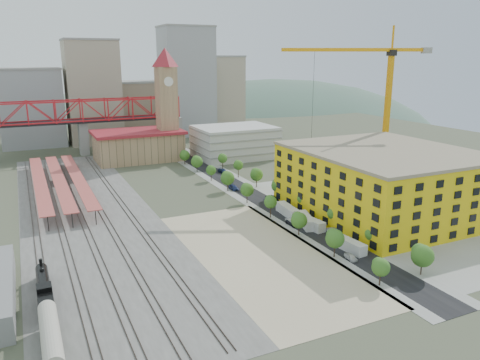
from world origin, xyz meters
name	(u,v)px	position (x,y,z in m)	size (l,w,h in m)	color
ground	(222,212)	(0.00, 0.00, 0.00)	(400.00, 400.00, 0.00)	#474C38
ballast_strip	(86,212)	(-36.00, 17.50, 0.03)	(36.00, 165.00, 0.06)	#605E59
dirt_lot	(260,254)	(-4.00, -31.50, 0.03)	(28.00, 67.00, 0.06)	tan
street_asphalt	(249,193)	(16.00, 15.00, 0.03)	(12.00, 170.00, 0.06)	black
sidewalk_west	(234,195)	(10.50, 15.00, 0.02)	(3.00, 170.00, 0.04)	gray
sidewalk_east	(263,191)	(21.50, 15.00, 0.02)	(3.00, 170.00, 0.04)	gray
construction_pad	(389,211)	(45.00, -20.00, 0.03)	(50.00, 90.00, 0.06)	gray
rail_tracks	(80,212)	(-37.80, 17.50, 0.15)	(26.56, 160.00, 0.18)	#382B23
platform_canopies	(59,179)	(-41.00, 45.00, 3.99)	(16.00, 80.00, 4.12)	#BC4F48
station_hall	(138,145)	(-5.00, 82.00, 6.67)	(38.00, 24.00, 13.10)	tan
clock_tower	(166,94)	(8.00, 79.99, 28.70)	(12.00, 12.00, 52.00)	tan
parking_garage	(235,142)	(36.00, 70.00, 7.00)	(34.00, 26.00, 14.00)	silver
truss_bridge	(82,114)	(-25.00, 105.00, 18.86)	(94.00, 9.60, 25.60)	gray
construction_building	(384,182)	(42.00, -20.00, 9.41)	(44.60, 50.60, 18.80)	yellow
street_trees	(263,201)	(16.00, 5.00, 0.00)	(15.40, 124.40, 8.00)	#35611D
skyline	(133,97)	(7.47, 142.31, 22.81)	(133.00, 46.00, 60.00)	#9EA0A3
distant_hills	(153,205)	(45.28, 260.00, -79.54)	(647.00, 264.00, 227.00)	#4C6B59
locomotive	(44,288)	(-50.00, -31.69, 1.88)	(2.61, 20.16, 5.04)	black
coach	(51,340)	(-50.00, -51.65, 2.80)	(2.89, 16.80, 5.27)	#28371E
tower_crane	(379,89)	(62.57, 8.10, 33.51)	(47.41, 21.83, 54.31)	orange
site_trailer_a	(348,245)	(16.00, -38.02, 1.34)	(2.57, 9.77, 2.67)	silver
site_trailer_b	(309,223)	(16.00, -21.54, 1.36)	(2.62, 9.96, 2.72)	silver
site_trailer_c	(306,221)	(16.00, -19.77, 1.41)	(2.71, 10.28, 2.81)	silver
site_trailer_d	(288,211)	(16.00, -10.30, 1.41)	(2.70, 10.28, 2.81)	silver
car_0	(351,257)	(13.00, -42.81, 0.67)	(1.59, 3.95, 1.35)	silver
car_1	(292,222)	(13.00, -17.44, 0.75)	(1.59, 4.57, 1.50)	#ADAEB3
car_2	(293,223)	(13.00, -18.28, 0.72)	(2.38, 5.17, 1.44)	black
car_3	(234,188)	(13.00, 20.65, 0.77)	(2.17, 5.33, 1.55)	navy
car_4	(334,232)	(19.00, -28.15, 0.66)	(1.56, 3.89, 1.32)	silver
car_5	(334,232)	(19.00, -28.34, 0.73)	(1.54, 4.42, 1.46)	#9F9EA4
car_6	(272,198)	(19.00, 4.07, 0.74)	(2.45, 5.32, 1.48)	black
car_7	(223,171)	(19.00, 43.85, 0.81)	(2.26, 5.56, 1.61)	#1A264C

